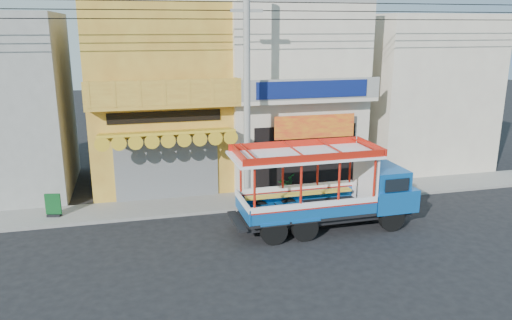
{
  "coord_description": "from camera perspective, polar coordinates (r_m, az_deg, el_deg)",
  "views": [
    {
      "loc": [
        -5.25,
        -15.03,
        7.06
      ],
      "look_at": [
        -0.85,
        2.5,
        2.19
      ],
      "focal_mm": 35.0,
      "sensor_mm": 36.0,
      "label": 1
    }
  ],
  "objects": [
    {
      "name": "ground",
      "position": [
        17.42,
        4.78,
        -8.9
      ],
      "size": [
        90.0,
        90.0,
        0.0
      ],
      "primitive_type": "plane",
      "color": "black",
      "rests_on": "ground"
    },
    {
      "name": "sidewalk",
      "position": [
        20.95,
        1.26,
        -4.46
      ],
      "size": [
        30.0,
        2.0,
        0.12
      ],
      "primitive_type": "cube",
      "color": "slate",
      "rests_on": "ground"
    },
    {
      "name": "shophouse_left",
      "position": [
        23.21,
        -10.98,
        7.49
      ],
      "size": [
        6.0,
        7.5,
        8.24
      ],
      "color": "#B57A28",
      "rests_on": "ground"
    },
    {
      "name": "shophouse_right",
      "position": [
        24.29,
        3.42,
        8.06
      ],
      "size": [
        6.0,
        6.75,
        8.24
      ],
      "color": "beige",
      "rests_on": "ground"
    },
    {
      "name": "party_pilaster",
      "position": [
        20.56,
        -2.01,
        6.5
      ],
      "size": [
        0.35,
        0.3,
        8.0
      ],
      "primitive_type": "cube",
      "color": "beige",
      "rests_on": "ground"
    },
    {
      "name": "filler_building_right",
      "position": [
        27.28,
        17.68,
        7.5
      ],
      "size": [
        6.0,
        6.0,
        7.6
      ],
      "primitive_type": "cube",
      "color": "beige",
      "rests_on": "ground"
    },
    {
      "name": "utility_pole",
      "position": [
        18.96,
        -0.6,
        8.93
      ],
      "size": [
        28.0,
        0.26,
        9.0
      ],
      "color": "gray",
      "rests_on": "ground"
    },
    {
      "name": "songthaew_truck",
      "position": [
        18.04,
        9.29,
        -3.16
      ],
      "size": [
        6.61,
        2.33,
        3.06
      ],
      "color": "black",
      "rests_on": "ground"
    },
    {
      "name": "green_sign",
      "position": [
        20.29,
        -22.15,
        -4.98
      ],
      "size": [
        0.58,
        0.36,
        0.89
      ],
      "color": "black",
      "rests_on": "sidewalk"
    },
    {
      "name": "potted_plant_a",
      "position": [
        21.29,
        3.48,
        -2.78
      ],
      "size": [
        0.96,
        0.99,
        0.85
      ],
      "primitive_type": "imported",
      "rotation": [
        0.0,
        0.0,
        1.05
      ],
      "color": "#185421",
      "rests_on": "sidewalk"
    },
    {
      "name": "potted_plant_c",
      "position": [
        22.25,
        11.68,
        -2.27
      ],
      "size": [
        0.51,
        0.51,
        0.86
      ],
      "primitive_type": "imported",
      "rotation": [
        0.0,
        0.0,
        4.78
      ],
      "color": "#185421",
      "rests_on": "sidewalk"
    }
  ]
}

